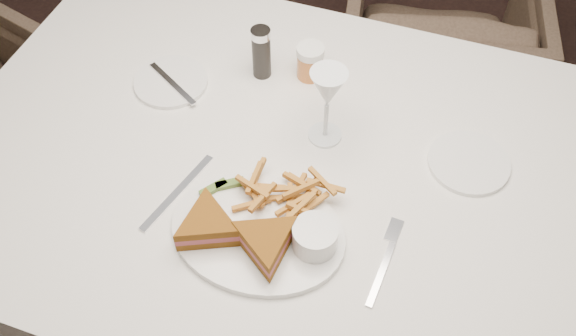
# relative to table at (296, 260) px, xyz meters

# --- Properties ---
(ground) EXTENTS (5.00, 5.00, 0.00)m
(ground) POSITION_rel_table_xyz_m (-0.01, 0.15, -0.38)
(ground) COLOR black
(ground) RESTS_ON ground
(table) EXTENTS (1.50, 1.07, 0.75)m
(table) POSITION_rel_table_xyz_m (0.00, 0.00, 0.00)
(table) COLOR silver
(table) RESTS_ON ground
(chair_far) EXTENTS (0.74, 0.71, 0.63)m
(chair_far) POSITION_rel_table_xyz_m (0.08, 0.99, -0.06)
(chair_far) COLOR #4A3A2D
(chair_far) RESTS_ON ground
(table_setting) EXTENTS (0.81, 0.59, 0.18)m
(table_setting) POSITION_rel_table_xyz_m (-0.01, -0.08, 0.41)
(table_setting) COLOR white
(table_setting) RESTS_ON table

